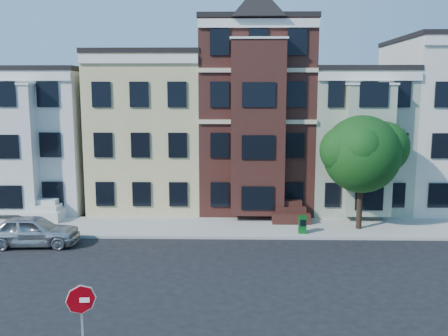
{
  "coord_description": "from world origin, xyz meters",
  "views": [
    {
      "loc": [
        -1.37,
        -19.61,
        7.88
      ],
      "look_at": [
        -1.86,
        3.75,
        4.2
      ],
      "focal_mm": 40.0,
      "sensor_mm": 36.0,
      "label": 1
    }
  ],
  "objects_px": {
    "street_tree": "(361,159)",
    "newspaper_box": "(302,224)",
    "parked_car": "(32,231)",
    "stop_sign": "(82,326)"
  },
  "relations": [
    {
      "from": "street_tree",
      "to": "newspaper_box",
      "type": "bearing_deg",
      "value": -163.11
    },
    {
      "from": "parked_car",
      "to": "stop_sign",
      "type": "relative_size",
      "value": 1.57
    },
    {
      "from": "parked_car",
      "to": "stop_sign",
      "type": "height_order",
      "value": "stop_sign"
    },
    {
      "from": "street_tree",
      "to": "parked_car",
      "type": "relative_size",
      "value": 1.69
    },
    {
      "from": "street_tree",
      "to": "parked_car",
      "type": "xyz_separation_m",
      "value": [
        -17.28,
        -3.05,
        -3.29
      ]
    },
    {
      "from": "parked_car",
      "to": "newspaper_box",
      "type": "xyz_separation_m",
      "value": [
        13.98,
        2.05,
        -0.16
      ]
    },
    {
      "from": "street_tree",
      "to": "newspaper_box",
      "type": "relative_size",
      "value": 8.16
    },
    {
      "from": "newspaper_box",
      "to": "street_tree",
      "type": "bearing_deg",
      "value": 22.08
    },
    {
      "from": "street_tree",
      "to": "stop_sign",
      "type": "relative_size",
      "value": 2.65
    },
    {
      "from": "newspaper_box",
      "to": "stop_sign",
      "type": "bearing_deg",
      "value": -113.99
    }
  ]
}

